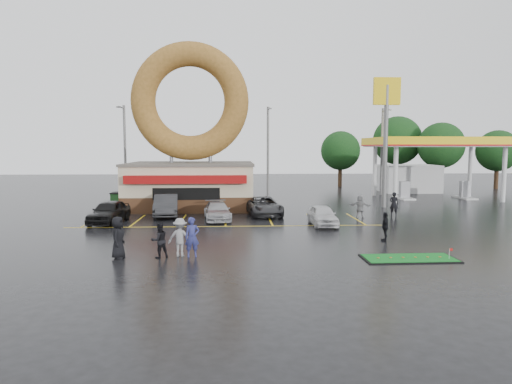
{
  "coord_description": "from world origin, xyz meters",
  "views": [
    {
      "loc": [
        0.53,
        -25.02,
        4.97
      ],
      "look_at": [
        1.92,
        3.09,
        2.2
      ],
      "focal_mm": 32.0,
      "sensor_mm": 36.0,
      "label": 1
    }
  ],
  "objects_px": {
    "streetlight_right": "(382,149)",
    "car_silver": "(217,211)",
    "streetlight_left": "(125,149)",
    "car_white": "(323,215)",
    "car_black": "(109,212)",
    "dumpster": "(124,201)",
    "car_grey": "(264,206)",
    "putting_green": "(409,258)",
    "gas_station": "(423,160)",
    "car_dgrey": "(166,205)",
    "shell_sign": "(386,118)",
    "streetlight_mid": "(268,149)",
    "person_blue": "(192,237)",
    "person_cameraman": "(385,227)",
    "donut_shop": "(191,153)"
  },
  "relations": [
    {
      "from": "car_silver",
      "to": "person_cameraman",
      "type": "bearing_deg",
      "value": -45.74
    },
    {
      "from": "person_cameraman",
      "to": "dumpster",
      "type": "xyz_separation_m",
      "value": [
        -16.82,
        13.2,
        -0.12
      ]
    },
    {
      "from": "shell_sign",
      "to": "dumpster",
      "type": "height_order",
      "value": "shell_sign"
    },
    {
      "from": "gas_station",
      "to": "streetlight_left",
      "type": "distance_m",
      "value": 30.04
    },
    {
      "from": "putting_green",
      "to": "streetlight_left",
      "type": "bearing_deg",
      "value": 125.87
    },
    {
      "from": "car_grey",
      "to": "car_white",
      "type": "bearing_deg",
      "value": -58.46
    },
    {
      "from": "car_black",
      "to": "streetlight_mid",
      "type": "bearing_deg",
      "value": 59.72
    },
    {
      "from": "streetlight_right",
      "to": "car_white",
      "type": "distance_m",
      "value": 21.27
    },
    {
      "from": "shell_sign",
      "to": "streetlight_left",
      "type": "height_order",
      "value": "shell_sign"
    },
    {
      "from": "car_silver",
      "to": "car_white",
      "type": "distance_m",
      "value": 7.24
    },
    {
      "from": "car_dgrey",
      "to": "person_blue",
      "type": "distance_m",
      "value": 12.88
    },
    {
      "from": "shell_sign",
      "to": "streetlight_right",
      "type": "xyz_separation_m",
      "value": [
        3.0,
        9.92,
        -2.6
      ]
    },
    {
      "from": "streetlight_right",
      "to": "car_white",
      "type": "xyz_separation_m",
      "value": [
        -9.81,
        -18.42,
        -4.14
      ]
    },
    {
      "from": "car_black",
      "to": "person_blue",
      "type": "distance_m",
      "value": 11.46
    },
    {
      "from": "gas_station",
      "to": "car_grey",
      "type": "distance_m",
      "value": 21.85
    },
    {
      "from": "car_grey",
      "to": "shell_sign",
      "type": "bearing_deg",
      "value": 15.07
    },
    {
      "from": "car_silver",
      "to": "dumpster",
      "type": "bearing_deg",
      "value": 137.38
    },
    {
      "from": "person_blue",
      "to": "putting_green",
      "type": "distance_m",
      "value": 9.79
    },
    {
      "from": "streetlight_right",
      "to": "car_white",
      "type": "bearing_deg",
      "value": -118.05
    },
    {
      "from": "car_black",
      "to": "car_white",
      "type": "relative_size",
      "value": 1.17
    },
    {
      "from": "car_grey",
      "to": "dumpster",
      "type": "distance_m",
      "value": 11.63
    },
    {
      "from": "person_blue",
      "to": "dumpster",
      "type": "xyz_separation_m",
      "value": [
        -6.91,
        16.21,
        -0.26
      ]
    },
    {
      "from": "putting_green",
      "to": "person_cameraman",
      "type": "bearing_deg",
      "value": 87.0
    },
    {
      "from": "person_blue",
      "to": "person_cameraman",
      "type": "xyz_separation_m",
      "value": [
        9.91,
        3.01,
        -0.14
      ]
    },
    {
      "from": "car_silver",
      "to": "donut_shop",
      "type": "bearing_deg",
      "value": 102.87
    },
    {
      "from": "streetlight_left",
      "to": "person_blue",
      "type": "relative_size",
      "value": 4.96
    },
    {
      "from": "streetlight_right",
      "to": "gas_station",
      "type": "bearing_deg",
      "value": -13.75
    },
    {
      "from": "car_grey",
      "to": "putting_green",
      "type": "relative_size",
      "value": 1.18
    },
    {
      "from": "streetlight_right",
      "to": "person_blue",
      "type": "distance_m",
      "value": 31.87
    },
    {
      "from": "gas_station",
      "to": "streetlight_mid",
      "type": "relative_size",
      "value": 1.52
    },
    {
      "from": "shell_sign",
      "to": "streetlight_right",
      "type": "height_order",
      "value": "shell_sign"
    },
    {
      "from": "streetlight_mid",
      "to": "shell_sign",
      "type": "bearing_deg",
      "value": -44.73
    },
    {
      "from": "gas_station",
      "to": "car_white",
      "type": "relative_size",
      "value": 3.62
    },
    {
      "from": "dumpster",
      "to": "car_dgrey",
      "type": "bearing_deg",
      "value": -42.31
    },
    {
      "from": "car_grey",
      "to": "car_dgrey",
      "type": "bearing_deg",
      "value": 172.55
    },
    {
      "from": "donut_shop",
      "to": "car_silver",
      "type": "height_order",
      "value": "donut_shop"
    },
    {
      "from": "car_white",
      "to": "dumpster",
      "type": "distance_m",
      "value": 16.61
    },
    {
      "from": "streetlight_mid",
      "to": "dumpster",
      "type": "xyz_separation_m",
      "value": [
        -12.27,
        -9.24,
        -4.13
      ]
    },
    {
      "from": "dumpster",
      "to": "car_grey",
      "type": "bearing_deg",
      "value": -17.98
    },
    {
      "from": "streetlight_left",
      "to": "car_white",
      "type": "bearing_deg",
      "value": -45.4
    },
    {
      "from": "streetlight_mid",
      "to": "streetlight_right",
      "type": "height_order",
      "value": "same"
    },
    {
      "from": "streetlight_left",
      "to": "car_dgrey",
      "type": "distance_m",
      "value": 13.77
    },
    {
      "from": "car_silver",
      "to": "car_white",
      "type": "relative_size",
      "value": 1.12
    },
    {
      "from": "streetlight_mid",
      "to": "car_white",
      "type": "relative_size",
      "value": 2.38
    },
    {
      "from": "car_white",
      "to": "putting_green",
      "type": "height_order",
      "value": "car_white"
    },
    {
      "from": "streetlight_right",
      "to": "car_silver",
      "type": "bearing_deg",
      "value": -136.23
    },
    {
      "from": "car_black",
      "to": "car_grey",
      "type": "height_order",
      "value": "car_black"
    },
    {
      "from": "streetlight_right",
      "to": "car_dgrey",
      "type": "bearing_deg",
      "value": -145.65
    },
    {
      "from": "streetlight_mid",
      "to": "car_black",
      "type": "bearing_deg",
      "value": -126.29
    },
    {
      "from": "person_cameraman",
      "to": "putting_green",
      "type": "xyz_separation_m",
      "value": [
        -0.21,
        -3.93,
        -0.74
      ]
    }
  ]
}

